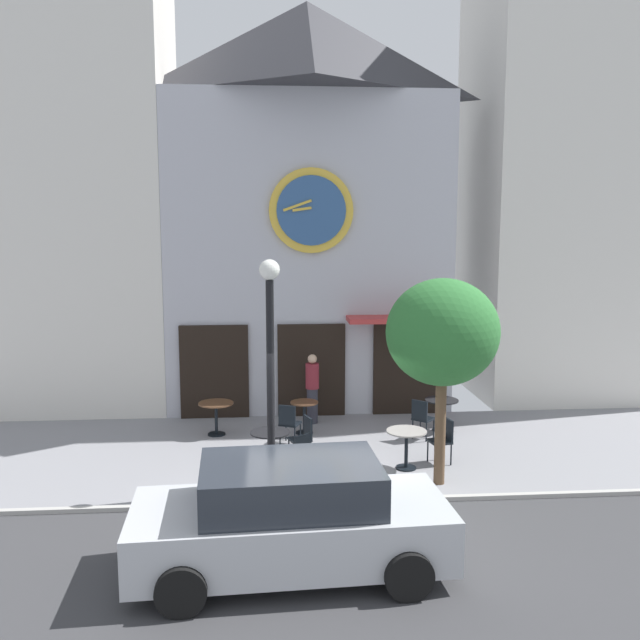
{
  "coord_description": "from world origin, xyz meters",
  "views": [
    {
      "loc": [
        -0.88,
        -11.0,
        4.75
      ],
      "look_at": [
        0.2,
        2.75,
        2.79
      ],
      "focal_mm": 38.32,
      "sensor_mm": 36.0,
      "label": 1
    }
  ],
  "objects_px": {
    "cafe_table_center_right": "(406,440)",
    "pedestrian_maroon": "(312,388)",
    "street_tree": "(443,333)",
    "cafe_table_rightmost": "(216,411)",
    "parked_car_silver": "(291,518)",
    "cafe_chair_near_tree": "(289,421)",
    "cafe_table_center_left": "(270,442)",
    "street_lamp": "(271,375)",
    "cafe_chair_by_entrance": "(443,437)",
    "cafe_table_center": "(442,408)",
    "cafe_table_near_curb": "(304,412)",
    "cafe_chair_near_lamp": "(304,435)",
    "cafe_chair_facing_wall": "(422,416)",
    "cafe_chair_mid_row": "(299,453)"
  },
  "relations": [
    {
      "from": "cafe_table_center_left",
      "to": "cafe_chair_facing_wall",
      "type": "height_order",
      "value": "cafe_chair_facing_wall"
    },
    {
      "from": "cafe_table_center_left",
      "to": "cafe_chair_facing_wall",
      "type": "xyz_separation_m",
      "value": [
        3.34,
        1.6,
        -0.03
      ]
    },
    {
      "from": "cafe_chair_near_tree",
      "to": "cafe_chair_facing_wall",
      "type": "relative_size",
      "value": 1.0
    },
    {
      "from": "cafe_chair_near_lamp",
      "to": "cafe_chair_near_tree",
      "type": "height_order",
      "value": "same"
    },
    {
      "from": "cafe_chair_near_tree",
      "to": "cafe_chair_mid_row",
      "type": "distance_m",
      "value": 2.08
    },
    {
      "from": "cafe_chair_near_lamp",
      "to": "cafe_table_rightmost",
      "type": "bearing_deg",
      "value": 135.42
    },
    {
      "from": "street_lamp",
      "to": "cafe_table_center_left",
      "type": "bearing_deg",
      "value": 90.81
    },
    {
      "from": "cafe_chair_by_entrance",
      "to": "pedestrian_maroon",
      "type": "distance_m",
      "value": 3.83
    },
    {
      "from": "street_lamp",
      "to": "cafe_table_center",
      "type": "bearing_deg",
      "value": 39.36
    },
    {
      "from": "cafe_table_near_curb",
      "to": "cafe_chair_near_tree",
      "type": "xyz_separation_m",
      "value": [
        -0.38,
        -0.79,
        0.03
      ]
    },
    {
      "from": "cafe_chair_near_lamp",
      "to": "cafe_chair_mid_row",
      "type": "distance_m",
      "value": 1.09
    },
    {
      "from": "cafe_chair_by_entrance",
      "to": "cafe_table_center",
      "type": "bearing_deg",
      "value": 76.45
    },
    {
      "from": "cafe_chair_by_entrance",
      "to": "cafe_chair_near_tree",
      "type": "xyz_separation_m",
      "value": [
        -3.03,
        1.35,
        0.0
      ]
    },
    {
      "from": "street_tree",
      "to": "cafe_chair_near_tree",
      "type": "relative_size",
      "value": 4.21
    },
    {
      "from": "cafe_chair_near_lamp",
      "to": "cafe_table_center_left",
      "type": "bearing_deg",
      "value": -146.9
    },
    {
      "from": "street_lamp",
      "to": "cafe_table_center_left",
      "type": "height_order",
      "value": "street_lamp"
    },
    {
      "from": "cafe_table_rightmost",
      "to": "parked_car_silver",
      "type": "xyz_separation_m",
      "value": [
        1.46,
        -6.23,
        0.2
      ]
    },
    {
      "from": "cafe_chair_mid_row",
      "to": "cafe_table_center_right",
      "type": "bearing_deg",
      "value": 12.57
    },
    {
      "from": "cafe_chair_by_entrance",
      "to": "cafe_chair_near_tree",
      "type": "height_order",
      "value": "same"
    },
    {
      "from": "cafe_table_rightmost",
      "to": "cafe_table_center",
      "type": "distance_m",
      "value": 5.15
    },
    {
      "from": "cafe_chair_near_lamp",
      "to": "cafe_chair_facing_wall",
      "type": "bearing_deg",
      "value": 23.5
    },
    {
      "from": "cafe_table_center",
      "to": "parked_car_silver",
      "type": "height_order",
      "value": "parked_car_silver"
    },
    {
      "from": "cafe_table_center_left",
      "to": "cafe_table_center_right",
      "type": "height_order",
      "value": "cafe_table_center_right"
    },
    {
      "from": "cafe_table_near_curb",
      "to": "parked_car_silver",
      "type": "xyz_separation_m",
      "value": [
        -0.53,
        -6.18,
        0.27
      ]
    },
    {
      "from": "street_tree",
      "to": "cafe_table_rightmost",
      "type": "xyz_separation_m",
      "value": [
        -4.29,
        3.25,
        -2.24
      ]
    },
    {
      "from": "cafe_table_center_right",
      "to": "cafe_chair_near_lamp",
      "type": "bearing_deg",
      "value": 162.97
    },
    {
      "from": "street_lamp",
      "to": "cafe_chair_near_lamp",
      "type": "xyz_separation_m",
      "value": [
        0.66,
        1.46,
        -1.57
      ]
    },
    {
      "from": "street_lamp",
      "to": "cafe_chair_near_lamp",
      "type": "bearing_deg",
      "value": 65.84
    },
    {
      "from": "cafe_chair_near_tree",
      "to": "pedestrian_maroon",
      "type": "height_order",
      "value": "pedestrian_maroon"
    },
    {
      "from": "cafe_chair_by_entrance",
      "to": "street_lamp",
      "type": "bearing_deg",
      "value": -162.0
    },
    {
      "from": "cafe_chair_near_tree",
      "to": "pedestrian_maroon",
      "type": "distance_m",
      "value": 1.75
    },
    {
      "from": "cafe_table_center_left",
      "to": "cafe_table_near_curb",
      "type": "distance_m",
      "value": 2.36
    },
    {
      "from": "cafe_table_center_right",
      "to": "pedestrian_maroon",
      "type": "relative_size",
      "value": 0.47
    },
    {
      "from": "cafe_table_center_left",
      "to": "cafe_chair_by_entrance",
      "type": "distance_m",
      "value": 3.44
    },
    {
      "from": "street_tree",
      "to": "cafe_table_center_right",
      "type": "relative_size",
      "value": 4.83
    },
    {
      "from": "cafe_table_center_right",
      "to": "pedestrian_maroon",
      "type": "xyz_separation_m",
      "value": [
        -1.62,
        3.21,
        0.29
      ]
    },
    {
      "from": "cafe_table_center_right",
      "to": "cafe_chair_near_tree",
      "type": "bearing_deg",
      "value": 144.27
    },
    {
      "from": "street_lamp",
      "to": "cafe_chair_near_lamp",
      "type": "height_order",
      "value": "street_lamp"
    },
    {
      "from": "cafe_table_center_left",
      "to": "cafe_chair_near_tree",
      "type": "distance_m",
      "value": 1.5
    },
    {
      "from": "cafe_chair_mid_row",
      "to": "cafe_chair_facing_wall",
      "type": "bearing_deg",
      "value": 38.39
    },
    {
      "from": "cafe_table_center_right",
      "to": "parked_car_silver",
      "type": "bearing_deg",
      "value": -122.18
    },
    {
      "from": "cafe_table_center_left",
      "to": "cafe_table_center",
      "type": "bearing_deg",
      "value": 29.16
    },
    {
      "from": "cafe_table_center_left",
      "to": "cafe_table_center_right",
      "type": "distance_m",
      "value": 2.64
    },
    {
      "from": "cafe_table_center_right",
      "to": "parked_car_silver",
      "type": "relative_size",
      "value": 0.18
    },
    {
      "from": "cafe_table_rightmost",
      "to": "pedestrian_maroon",
      "type": "bearing_deg",
      "value": 18.82
    },
    {
      "from": "pedestrian_maroon",
      "to": "cafe_table_center",
      "type": "bearing_deg",
      "value": -15.97
    },
    {
      "from": "cafe_table_rightmost",
      "to": "cafe_chair_facing_wall",
      "type": "bearing_deg",
      "value": -8.54
    },
    {
      "from": "cafe_table_near_curb",
      "to": "cafe_table_center_right",
      "type": "height_order",
      "value": "cafe_table_center_right"
    },
    {
      "from": "cafe_table_center_left",
      "to": "pedestrian_maroon",
      "type": "bearing_deg",
      "value": 71.41
    },
    {
      "from": "cafe_table_center_left",
      "to": "parked_car_silver",
      "type": "xyz_separation_m",
      "value": [
        0.26,
        -3.95,
        0.2
      ]
    }
  ]
}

